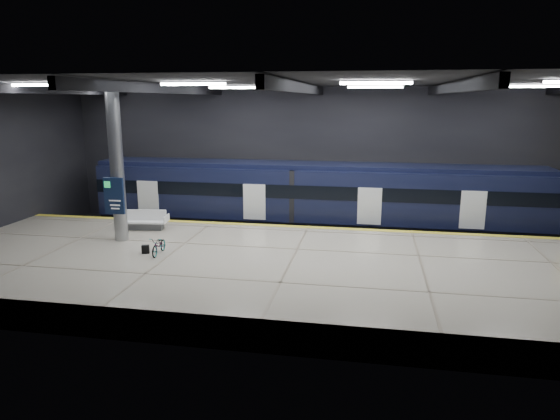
# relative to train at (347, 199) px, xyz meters

# --- Properties ---
(ground) EXTENTS (30.00, 30.00, 0.00)m
(ground) POSITION_rel_train_xyz_m (-1.75, -5.50, -2.06)
(ground) COLOR black
(ground) RESTS_ON ground
(room_shell) EXTENTS (30.10, 16.10, 8.05)m
(room_shell) POSITION_rel_train_xyz_m (-1.75, -5.49, 3.66)
(room_shell) COLOR black
(room_shell) RESTS_ON ground
(platform) EXTENTS (30.00, 11.00, 1.10)m
(platform) POSITION_rel_train_xyz_m (-1.75, -8.00, -1.51)
(platform) COLOR beige
(platform) RESTS_ON ground
(safety_strip) EXTENTS (30.00, 0.40, 0.01)m
(safety_strip) POSITION_rel_train_xyz_m (-1.75, -2.75, -0.95)
(safety_strip) COLOR yellow
(safety_strip) RESTS_ON platform
(rails) EXTENTS (30.00, 1.52, 0.16)m
(rails) POSITION_rel_train_xyz_m (-1.75, 0.00, -1.98)
(rails) COLOR gray
(rails) RESTS_ON ground
(train) EXTENTS (29.40, 2.84, 3.79)m
(train) POSITION_rel_train_xyz_m (0.00, 0.00, 0.00)
(train) COLOR black
(train) RESTS_ON ground
(bench) EXTENTS (2.32, 1.20, 0.98)m
(bench) POSITION_rel_train_xyz_m (-9.54, -4.56, -0.61)
(bench) COLOR #595B60
(bench) RESTS_ON platform
(bicycle) EXTENTS (0.59, 1.46, 0.75)m
(bicycle) POSITION_rel_train_xyz_m (-7.20, -8.22, -0.58)
(bicycle) COLOR #99999E
(bicycle) RESTS_ON platform
(pannier_bag) EXTENTS (0.34, 0.26, 0.35)m
(pannier_bag) POSITION_rel_train_xyz_m (-7.80, -8.22, -0.78)
(pannier_bag) COLOR black
(pannier_bag) RESTS_ON platform
(info_column) EXTENTS (0.90, 0.78, 6.90)m
(info_column) POSITION_rel_train_xyz_m (-9.75, -6.52, 2.40)
(info_column) COLOR #9EA0A5
(info_column) RESTS_ON platform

